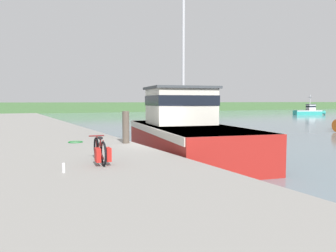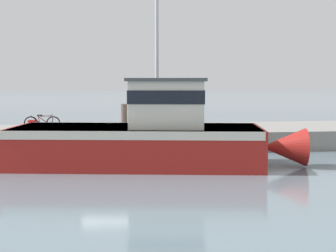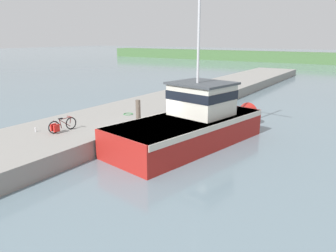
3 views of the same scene
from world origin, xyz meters
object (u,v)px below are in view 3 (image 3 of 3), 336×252
(water_bottle_on_curb, at_px, (36,130))
(fishing_boat_main, at_px, (193,122))
(mooring_post, at_px, (138,111))
(bicycle_touring, at_px, (60,126))

(water_bottle_on_curb, bearing_deg, fishing_boat_main, 39.32)
(fishing_boat_main, distance_m, mooring_post, 3.39)
(bicycle_touring, bearing_deg, mooring_post, 66.03)
(mooring_post, bearing_deg, water_bottle_on_curb, -125.48)
(bicycle_touring, bearing_deg, fishing_boat_main, 45.67)
(water_bottle_on_curb, bearing_deg, mooring_post, 54.52)
(mooring_post, bearing_deg, bicycle_touring, -119.07)
(fishing_boat_main, relative_size, bicycle_touring, 6.67)
(bicycle_touring, height_order, mooring_post, mooring_post)
(fishing_boat_main, distance_m, bicycle_touring, 7.19)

